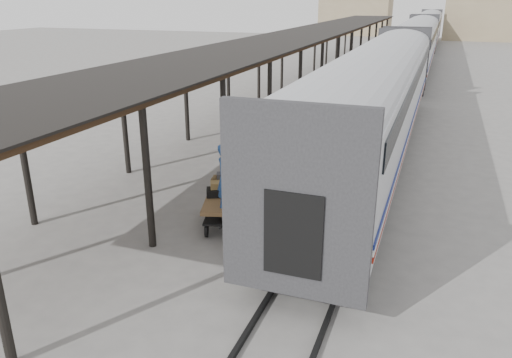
{
  "coord_description": "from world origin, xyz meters",
  "views": [
    {
      "loc": [
        5.55,
        -12.55,
        6.46
      ],
      "look_at": [
        1.08,
        -0.35,
        1.7
      ],
      "focal_mm": 35.0,
      "sensor_mm": 36.0,
      "label": 1
    }
  ],
  "objects": [
    {
      "name": "canopy",
      "position": [
        -3.4,
        24.0,
        4.0
      ],
      "size": [
        4.9,
        64.3,
        4.15
      ],
      "color": "#422B19",
      "rests_on": "ground"
    },
    {
      "name": "pedestrian",
      "position": [
        -2.68,
        16.32,
        0.81
      ],
      "size": [
        1.02,
        0.63,
        1.62
      ],
      "primitive_type": "imported",
      "rotation": [
        0.0,
        0.0,
        3.4
      ],
      "color": "black",
      "rests_on": "ground"
    },
    {
      "name": "baggage_cart",
      "position": [
        0.01,
        0.07,
        0.65
      ],
      "size": [
        1.89,
        2.66,
        0.86
      ],
      "rotation": [
        0.0,
        0.0,
        0.29
      ],
      "color": "brown",
      "rests_on": "ground"
    },
    {
      "name": "building_left",
      "position": [
        -10.0,
        82.0,
        3.0
      ],
      "size": [
        12.0,
        8.0,
        6.0
      ],
      "primitive_type": "cube",
      "color": "tan",
      "rests_on": "ground"
    },
    {
      "name": "ground",
      "position": [
        0.0,
        0.0,
        0.0
      ],
      "size": [
        160.0,
        160.0,
        0.0
      ],
      "primitive_type": "plane",
      "color": "slate",
      "rests_on": "ground"
    },
    {
      "name": "porter",
      "position": [
        0.26,
        -0.58,
        1.77
      ],
      "size": [
        0.52,
        0.72,
        1.82
      ],
      "primitive_type": "imported",
      "rotation": [
        0.0,
        0.0,
        1.43
      ],
      "color": "navy",
      "rests_on": "baggage_cart"
    },
    {
      "name": "train",
      "position": [
        3.19,
        33.79,
        2.69
      ],
      "size": [
        3.45,
        76.01,
        4.01
      ],
      "color": "silver",
      "rests_on": "ground"
    },
    {
      "name": "building_far",
      "position": [
        14.0,
        78.0,
        4.0
      ],
      "size": [
        18.0,
        10.0,
        8.0
      ],
      "primitive_type": "cube",
      "color": "tan",
      "rests_on": "ground"
    },
    {
      "name": "rails",
      "position": [
        3.2,
        34.0,
        0.06
      ],
      "size": [
        1.54,
        150.0,
        0.12
      ],
      "color": "black",
      "rests_on": "ground"
    },
    {
      "name": "suitcase_stack",
      "position": [
        -0.18,
        0.34,
        1.07
      ],
      "size": [
        1.24,
        1.3,
        0.58
      ],
      "rotation": [
        0.0,
        0.0,
        0.29
      ],
      "color": "#3C3B3E",
      "rests_on": "baggage_cart"
    },
    {
      "name": "luggage_tug",
      "position": [
        -2.5,
        18.27,
        0.58
      ],
      "size": [
        1.29,
        1.64,
        1.26
      ],
      "rotation": [
        0.0,
        0.0,
        0.34
      ],
      "color": "maroon",
      "rests_on": "ground"
    }
  ]
}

